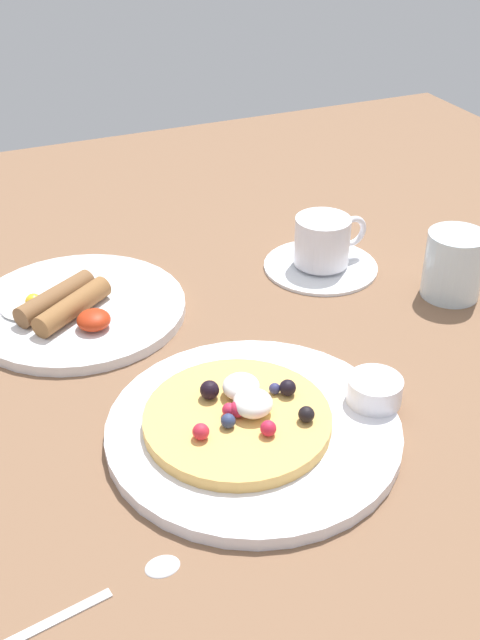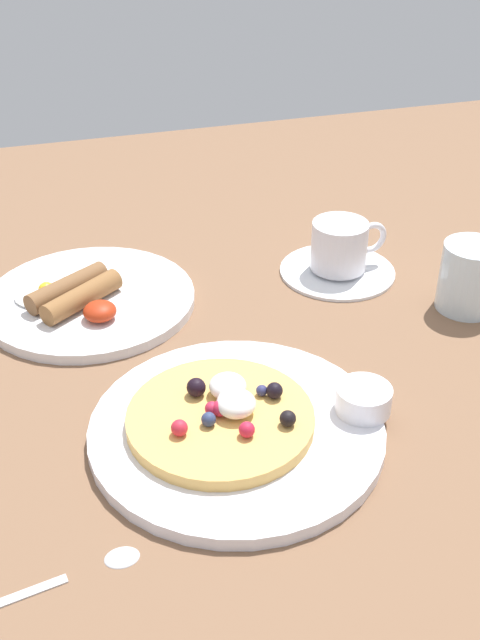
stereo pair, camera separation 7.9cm
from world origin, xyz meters
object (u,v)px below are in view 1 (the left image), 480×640
Objects in this scene: coffee_cup at (323,240)px; water_glass at (454,265)px; syrup_ramekin at (375,390)px; pancake_plate at (255,429)px; teaspoon at (125,583)px; coffee_saucer at (321,265)px; breakfast_plate at (79,309)px.

water_glass is (11.20, -12.23, 0.05)cm from coffee_cup.
coffee_cup reaches higher than syrup_ramekin.
pancake_plate is 12.30cm from syrup_ramekin.
coffee_cup is 53.96cm from teaspoon.
coffee_saucer is at bearing 71.70° from syrup_ramekin.
breakfast_plate reaches higher than teaspoon.
coffee_cup is (21.48, 26.50, 3.40)cm from pancake_plate.
coffee_cup reaches higher than coffee_saucer.
syrup_ramekin reaches higher than coffee_saucer.
teaspoon is at bearing -98.46° from breakfast_plate.
coffee_cup reaches higher than pancake_plate.
syrup_ramekin is (12.05, -1.46, 2.01)cm from pancake_plate.
teaspoon is at bearing -134.39° from coffee_saucer.
teaspoon is at bearing -159.80° from syrup_ramekin.
pancake_plate reaches higher than breakfast_plate.
coffee_saucer is at bearing 45.61° from teaspoon.
syrup_ramekin is 36.99cm from breakfast_plate.
breakfast_plate is 31.67cm from coffee_saucer.
syrup_ramekin is at bearing -142.69° from water_glass.
teaspoon is (-37.74, -38.37, -3.84)cm from coffee_cup.
water_glass reaches higher than teaspoon.
breakfast_plate is 2.45× the size of coffee_cup.
water_glass is at bearing 28.10° from teaspoon.
coffee_saucer is 1.80× the size of water_glass.
coffee_saucer is 3.66cm from coffee_cup.
water_glass is at bearing -46.99° from coffee_saucer.
breakfast_plate is at bearing 110.33° from pancake_plate.
syrup_ramekin is at bearing -6.89° from pancake_plate.
water_glass is at bearing 23.59° from pancake_plate.
coffee_cup reaches higher than teaspoon.
water_glass is at bearing 37.31° from syrup_ramekin.
water_glass reaches higher than coffee_cup.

